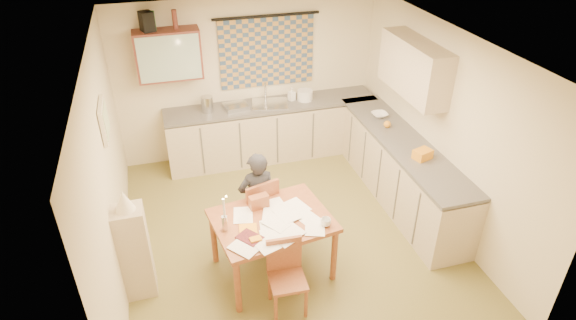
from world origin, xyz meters
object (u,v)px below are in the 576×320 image
object	(u,v)px
chair_far	(257,221)
shelf_stand	(135,252)
counter_right	(399,170)
stove	(444,221)
dining_table	(273,245)
person	(257,200)
counter_back	(272,131)

from	to	relation	value
chair_far	shelf_stand	bearing A→B (deg)	1.97
counter_right	shelf_stand	xyz separation A→B (m)	(-3.54, -0.85, 0.11)
stove	chair_far	distance (m)	2.26
counter_right	stove	xyz separation A→B (m)	(0.00, -1.15, -0.03)
dining_table	shelf_stand	distance (m)	1.49
chair_far	shelf_stand	size ratio (longest dim) A/B	0.84
counter_right	shelf_stand	distance (m)	3.64
stove	person	xyz separation A→B (m)	(-2.11, 0.74, 0.22)
counter_back	counter_right	xyz separation A→B (m)	(1.40, -1.60, -0.00)
dining_table	chair_far	xyz separation A→B (m)	(-0.06, 0.57, -0.09)
dining_table	shelf_stand	xyz separation A→B (m)	(-1.48, 0.09, 0.18)
counter_back	dining_table	bearing A→B (deg)	-104.49
counter_back	shelf_stand	bearing A→B (deg)	-131.09
counter_right	stove	world-z (taller)	counter_right
counter_back	shelf_stand	world-z (taller)	shelf_stand
stove	chair_far	bearing A→B (deg)	159.74
counter_right	shelf_stand	world-z (taller)	shelf_stand
counter_right	person	world-z (taller)	person
counter_right	dining_table	world-z (taller)	counter_right
chair_far	person	distance (m)	0.35
shelf_stand	person	bearing A→B (deg)	17.06
person	shelf_stand	xyz separation A→B (m)	(-1.43, -0.44, -0.08)
counter_back	counter_right	world-z (taller)	same
counter_right	shelf_stand	size ratio (longest dim) A/B	2.63
chair_far	person	size ratio (longest dim) A/B	0.74
counter_back	stove	world-z (taller)	counter_back
chair_far	dining_table	bearing A→B (deg)	79.02
person	shelf_stand	world-z (taller)	person
stove	dining_table	distance (m)	2.07
chair_far	shelf_stand	world-z (taller)	shelf_stand
counter_right	chair_far	xyz separation A→B (m)	(-2.12, -0.37, -0.16)
chair_far	shelf_stand	distance (m)	1.53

